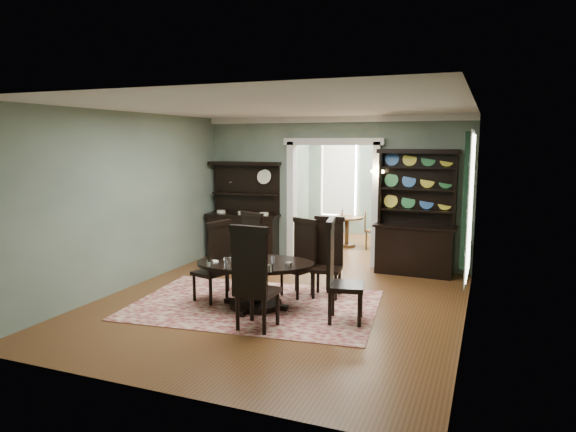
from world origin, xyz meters
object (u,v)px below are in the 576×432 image
sideboard (244,225)px  welsh_dresser (416,229)px  dining_table (255,276)px  parlor_table (347,227)px

sideboard → welsh_dresser: size_ratio=0.88×
sideboard → welsh_dresser: welsh_dresser is taller
dining_table → sideboard: sideboard is taller
sideboard → parlor_table: 2.68m
dining_table → sideboard: size_ratio=0.98×
dining_table → welsh_dresser: welsh_dresser is taller
welsh_dresser → parlor_table: size_ratio=3.05×
sideboard → parlor_table: bearing=43.8°
dining_table → parlor_table: bearing=73.9°
dining_table → welsh_dresser: bearing=41.3°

